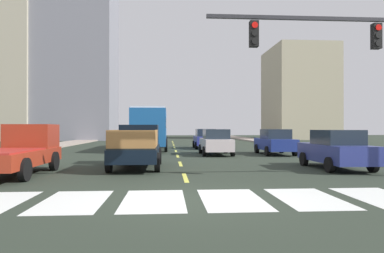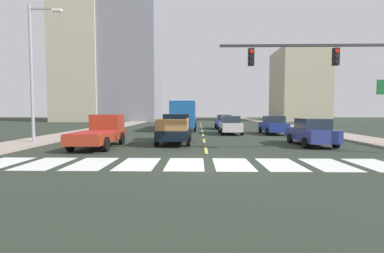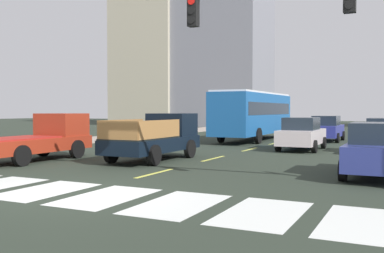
% 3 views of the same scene
% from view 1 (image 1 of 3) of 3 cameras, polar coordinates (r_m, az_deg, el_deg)
% --- Properties ---
extents(ground_plane, '(160.00, 160.00, 0.00)m').
position_cam_1_polar(ground_plane, '(9.12, 0.17, -11.64)').
color(ground_plane, '#283126').
extents(sidewalk_right, '(3.05, 110.00, 0.15)m').
position_cam_1_polar(sidewalk_right, '(29.73, 20.97, -3.56)').
color(sidewalk_right, gray).
rests_on(sidewalk_right, ground).
extents(sidewalk_left, '(3.05, 110.00, 0.15)m').
position_cam_1_polar(sidewalk_left, '(29.21, -26.52, -3.61)').
color(sidewalk_left, gray).
rests_on(sidewalk_left, ground).
extents(crosswalk_stripe_3, '(1.54, 2.83, 0.01)m').
position_cam_1_polar(crosswalk_stripe_3, '(9.39, -18.44, -11.27)').
color(crosswalk_stripe_3, silver).
rests_on(crosswalk_stripe_3, ground).
extents(crosswalk_stripe_4, '(1.54, 2.83, 0.01)m').
position_cam_1_polar(crosswalk_stripe_4, '(9.11, -6.13, -11.63)').
color(crosswalk_stripe_4, silver).
rests_on(crosswalk_stripe_4, ground).
extents(crosswalk_stripe_5, '(1.54, 2.83, 0.01)m').
position_cam_1_polar(crosswalk_stripe_5, '(9.24, 6.38, -11.46)').
color(crosswalk_stripe_5, silver).
rests_on(crosswalk_stripe_5, ground).
extents(crosswalk_stripe_6, '(1.54, 2.83, 0.01)m').
position_cam_1_polar(crosswalk_stripe_6, '(9.78, 17.99, -10.83)').
color(crosswalk_stripe_6, silver).
rests_on(crosswalk_stripe_6, ground).
extents(crosswalk_stripe_7, '(1.54, 2.83, 0.01)m').
position_cam_1_polar(crosswalk_stripe_7, '(10.66, 27.98, -9.93)').
color(crosswalk_stripe_7, silver).
rests_on(crosswalk_stripe_7, ground).
extents(lane_dash_0, '(0.16, 2.40, 0.01)m').
position_cam_1_polar(lane_dash_0, '(13.06, -1.09, -8.16)').
color(lane_dash_0, '#D2D14C').
rests_on(lane_dash_0, ground).
extents(lane_dash_1, '(0.16, 2.40, 0.01)m').
position_cam_1_polar(lane_dash_1, '(18.02, -1.88, -5.97)').
color(lane_dash_1, '#D2D14C').
rests_on(lane_dash_1, ground).
extents(lane_dash_2, '(0.16, 2.40, 0.01)m').
position_cam_1_polar(lane_dash_2, '(23.00, -2.32, -4.73)').
color(lane_dash_2, '#D2D14C').
rests_on(lane_dash_2, ground).
extents(lane_dash_3, '(0.16, 2.40, 0.01)m').
position_cam_1_polar(lane_dash_3, '(27.99, -2.61, -3.93)').
color(lane_dash_3, '#D2D14C').
rests_on(lane_dash_3, ground).
extents(lane_dash_4, '(0.16, 2.40, 0.01)m').
position_cam_1_polar(lane_dash_4, '(32.98, -2.80, -3.37)').
color(lane_dash_4, '#D2D14C').
rests_on(lane_dash_4, ground).
extents(lane_dash_5, '(0.16, 2.40, 0.01)m').
position_cam_1_polar(lane_dash_5, '(37.97, -2.95, -2.96)').
color(lane_dash_5, '#D2D14C').
rests_on(lane_dash_5, ground).
extents(lane_dash_6, '(0.16, 2.40, 0.01)m').
position_cam_1_polar(lane_dash_6, '(42.96, -3.06, -2.64)').
color(lane_dash_6, '#D2D14C').
rests_on(lane_dash_6, ground).
extents(lane_dash_7, '(0.16, 2.40, 0.01)m').
position_cam_1_polar(lane_dash_7, '(47.96, -3.15, -2.39)').
color(lane_dash_7, '#D2D14C').
rests_on(lane_dash_7, ground).
extents(pickup_stakebed, '(2.18, 5.20, 1.96)m').
position_cam_1_polar(pickup_stakebed, '(16.74, -8.72, -3.20)').
color(pickup_stakebed, black).
rests_on(pickup_stakebed, ground).
extents(pickup_dark, '(2.18, 5.20, 1.96)m').
position_cam_1_polar(pickup_dark, '(15.56, -25.77, -3.47)').
color(pickup_dark, maroon).
rests_on(pickup_dark, ground).
extents(city_bus, '(2.72, 10.80, 3.32)m').
position_cam_1_polar(city_bus, '(29.95, -6.55, 0.05)').
color(city_bus, '#1A5598').
rests_on(city_bus, ground).
extents(sedan_near_left, '(2.02, 4.40, 1.72)m').
position_cam_1_polar(sedan_near_left, '(23.98, 3.81, -2.49)').
color(sedan_near_left, silver).
rests_on(sedan_near_left, ground).
extents(sedan_far, '(2.02, 4.40, 1.72)m').
position_cam_1_polar(sedan_far, '(16.98, 21.99, -3.41)').
color(sedan_far, navy).
rests_on(sedan_far, ground).
extents(sedan_mid, '(2.02, 4.40, 1.72)m').
position_cam_1_polar(sedan_mid, '(31.43, 2.13, -1.96)').
color(sedan_mid, navy).
rests_on(sedan_mid, ground).
extents(sedan_near_right, '(2.02, 4.40, 1.72)m').
position_cam_1_polar(sedan_near_right, '(24.86, 13.11, -2.41)').
color(sedan_near_right, navy).
rests_on(sedan_near_right, ground).
extents(tower_tall_centre, '(11.96, 9.72, 32.55)m').
position_cam_1_polar(tower_tall_centre, '(58.87, -18.22, 14.01)').
color(tower_tall_centre, slate).
rests_on(tower_tall_centre, ground).
extents(block_mid_left, '(9.54, 11.84, 15.03)m').
position_cam_1_polar(block_mid_left, '(62.27, 16.64, 5.03)').
color(block_mid_left, tan).
rests_on(block_mid_left, ground).
extents(block_mid_right, '(9.37, 10.14, 25.71)m').
position_cam_1_polar(block_mid_right, '(60.94, -27.33, 10.24)').
color(block_mid_right, '#ABA28A').
rests_on(block_mid_right, ground).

